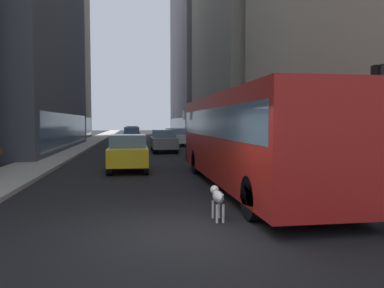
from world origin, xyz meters
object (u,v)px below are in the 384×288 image
car_grey_wagon (164,141)px  car_yellow_taxi (128,152)px  car_white_van (176,137)px  dalmatian_dog (217,197)px  car_silver_sedan (132,132)px  traffic_light_near (379,112)px  car_blue_hatchback (132,134)px  transit_bus (247,134)px

car_grey_wagon → car_yellow_taxi: size_ratio=1.07×
car_grey_wagon → car_white_van: size_ratio=1.07×
car_white_van → dalmatian_dog: car_white_van is taller
car_silver_sedan → dalmatian_dog: size_ratio=4.76×
car_grey_wagon → dalmatian_dog: size_ratio=4.50×
car_white_van → traffic_light_near: traffic_light_near is taller
car_silver_sedan → traffic_light_near: size_ratio=1.35×
car_blue_hatchback → car_grey_wagon: size_ratio=0.95×
car_yellow_taxi → traffic_light_near: size_ratio=1.19×
car_grey_wagon → car_silver_sedan: bearing=95.1°
car_blue_hatchback → dalmatian_dog: car_blue_hatchback is taller
car_silver_sedan → car_yellow_taxi: size_ratio=1.13×
car_grey_wagon → dalmatian_dog: car_grey_wagon is taller
transit_bus → car_yellow_taxi: transit_bus is taller
car_white_van → traffic_light_near: 26.13m
car_grey_wagon → dalmatian_dog: (-0.29, -19.41, -0.31)m
car_yellow_taxi → traffic_light_near: (6.10, -8.95, 1.62)m
car_silver_sedan → car_grey_wagon: size_ratio=1.06×
dalmatian_dog → car_white_van: bearing=85.9°
car_blue_hatchback → car_yellow_taxi: bearing=-90.0°
transit_bus → car_white_van: size_ratio=2.86×
car_blue_hatchback → car_yellow_taxi: same height
car_grey_wagon → dalmatian_dog: 19.41m
car_silver_sedan → traffic_light_near: (6.10, -45.99, 1.61)m
transit_bus → car_grey_wagon: size_ratio=2.66×
car_silver_sedan → car_white_van: bearing=-78.7°
car_silver_sedan → car_yellow_taxi: same height
car_silver_sedan → dalmatian_dog: car_silver_sedan is taller
car_silver_sedan → car_blue_hatchback: bearing=-90.0°
transit_bus → dalmatian_dog: size_ratio=11.98×
dalmatian_dog → transit_bus: bearing=64.6°
traffic_light_near → car_blue_hatchback: bearing=99.8°
transit_bus → dalmatian_dog: transit_bus is taller
car_grey_wagon → car_yellow_taxi: same height
car_blue_hatchback → car_grey_wagon: bearing=-81.5°
car_grey_wagon → car_blue_hatchback: bearing=98.5°
car_grey_wagon → car_white_van: bearing=76.7°
car_blue_hatchback → car_grey_wagon: (2.40, -16.09, -0.00)m
traffic_light_near → transit_bus: bearing=118.6°
car_white_van → car_yellow_taxi: size_ratio=0.99×
car_white_van → car_yellow_taxi: same height
car_silver_sedan → car_yellow_taxi: 37.04m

